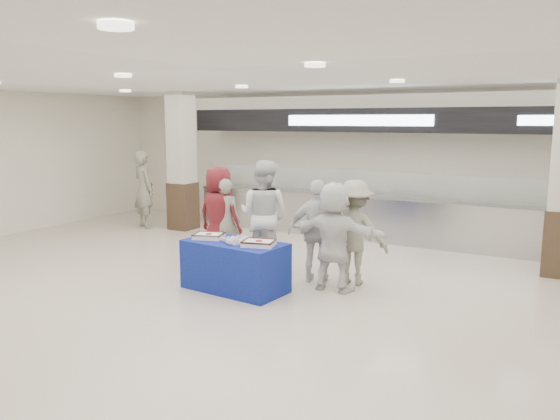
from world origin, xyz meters
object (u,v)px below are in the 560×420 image
Objects in this scene: civilian_white at (334,237)px; civilian_maroon at (219,215)px; chef_tall at (264,215)px; sheet_cake_right at (259,243)px; cupcake_tray at (237,240)px; soldier_a at (225,221)px; chef_short at (318,231)px; sheet_cake_left at (209,235)px; soldier_bg at (144,189)px; soldier_b at (354,232)px; display_table at (235,266)px.

civilian_maroon is at bearing -11.27° from civilian_white.
sheet_cake_right is at bearing 114.98° from chef_tall.
civilian_white reaches higher than sheet_cake_right.
cupcake_tray is 1.78m from civilian_maroon.
chef_short is (1.95, -0.23, 0.05)m from soldier_a.
sheet_cake_left is 1.46m from civilian_maroon.
chef_tall is 4.79m from soldier_bg.
chef_short is 5.91m from soldier_bg.
chef_tall is (0.97, -0.03, 0.07)m from civilian_maroon.
sheet_cake_left is 0.30× the size of civilian_maroon.
civilian_white is 0.90× the size of soldier_bg.
cupcake_tray is at bearing 168.57° from soldier_bg.
soldier_b is (0.97, 1.25, 0.02)m from sheet_cake_right.
chef_short is at bearing 7.88° from soldier_b.
soldier_bg is (-3.62, 1.75, 0.15)m from soldier_a.
sheet_cake_right is at bearing 41.86° from soldier_b.
sheet_cake_right is at bearing 170.39° from soldier_bg.
civilian_maroon is at bearing 119.95° from sheet_cake_left.
sheet_cake_right is 1.03× the size of cupcake_tray.
sheet_cake_right is 0.34× the size of soldier_a.
civilian_white is at bearing 22.91° from sheet_cake_left.
cupcake_tray is 1.46m from civilian_white.
chef_tall reaches higher than sheet_cake_right.
chef_tall is at bearing 105.80° from display_table.
soldier_b is at bearing 175.79° from chef_tall.
soldier_a is at bearing 131.13° from cupcake_tray.
sheet_cake_left is (-0.48, -0.00, 0.42)m from display_table.
soldier_a is at bearing 139.38° from sheet_cake_right.
cupcake_tray is at bearing 118.47° from soldier_a.
sheet_cake_left is 0.28× the size of soldier_bg.
cupcake_tray is 0.28× the size of soldier_bg.
civilian_white reaches higher than soldier_a.
sheet_cake_left is at bearing 23.23° from civilian_white.
soldier_b is (1.39, 1.21, 0.04)m from cupcake_tray.
civilian_maroon is (-1.66, 1.30, 0.07)m from sheet_cake_right.
civilian_white is (1.77, 0.75, 0.03)m from sheet_cake_left.
sheet_cake_left is 1.01× the size of cupcake_tray.
soldier_b reaches higher than sheet_cake_right.
soldier_b is (1.43, 1.21, 0.45)m from display_table.
civilian_maroon is at bearing -11.46° from soldier_b.
civilian_white is at bearing 155.13° from soldier_a.
sheet_cake_left is at bearing 75.38° from chef_tall.
soldier_a reaches higher than display_table.
civilian_maroon is at bearing -14.00° from soldier_a.
display_table is at bearing 30.22° from civilian_white.
sheet_cake_left reaches higher than cupcake_tray.
display_table is 3.00× the size of sheet_cake_left.
civilian_white reaches higher than soldier_b.
soldier_b reaches higher than sheet_cake_left.
display_table is at bearing 171.32° from cupcake_tray.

